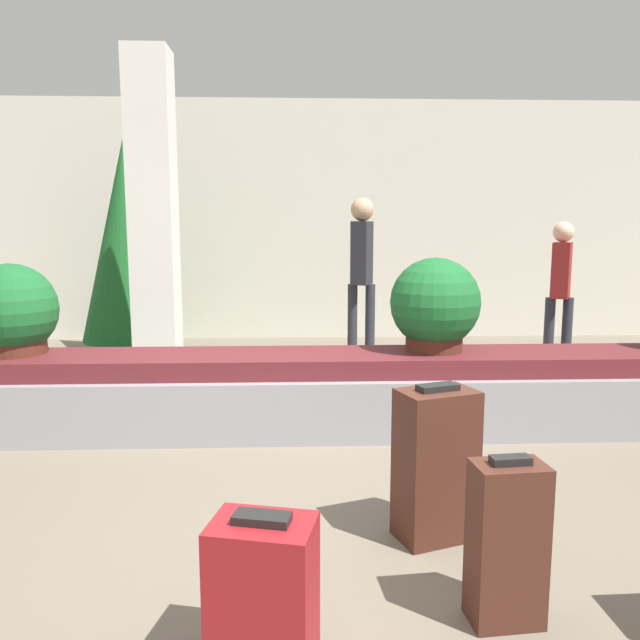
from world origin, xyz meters
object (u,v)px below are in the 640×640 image
suitcase_3 (507,543)px  pillar (154,219)px  suitcase_2 (263,594)px  traveler_0 (561,282)px  potted_plant_2 (11,312)px  traveler_1 (362,263)px  decorated_tree (127,242)px  potted_plant_1 (435,306)px  suitcase_0 (436,464)px

suitcase_3 → pillar: bearing=112.9°
suitcase_2 → suitcase_3: (0.92, 0.21, 0.05)m
suitcase_2 → traveler_0: 5.58m
pillar → potted_plant_2: pillar is taller
suitcase_3 → traveler_0: (2.08, 4.44, 0.61)m
traveler_1 → decorated_tree: (-2.72, 0.52, 0.23)m
potted_plant_1 → decorated_tree: (-3.03, 2.85, 0.42)m
suitcase_0 → suitcase_3: suitcase_0 is taller
potted_plant_1 → potted_plant_2: potted_plant_1 is taller
pillar → suitcase_2: (1.27, -4.28, -1.33)m
suitcase_3 → suitcase_0: bearing=95.1°
suitcase_0 → decorated_tree: 5.41m
potted_plant_2 → traveler_1: 3.68m
suitcase_3 → traveler_0: size_ratio=0.42×
traveler_1 → suitcase_0: bearing=20.0°
suitcase_2 → traveler_1: traveler_1 is taller
potted_plant_1 → traveler_1: (-0.31, 2.33, 0.19)m
potted_plant_2 → traveler_0: traveler_0 is taller
potted_plant_1 → potted_plant_2: (-3.14, 0.00, -0.03)m
traveler_1 → traveler_0: bearing=102.8°
potted_plant_1 → traveler_0: bearing=47.8°
suitcase_3 → decorated_tree: bearing=112.4°
suitcase_3 → decorated_tree: 6.05m
potted_plant_2 → decorated_tree: decorated_tree is taller
potted_plant_2 → traveler_1: (2.84, 2.32, 0.23)m
decorated_tree → potted_plant_2: bearing=-92.3°
potted_plant_2 → suitcase_0: bearing=-32.5°
pillar → decorated_tree: bearing=116.1°
suitcase_2 → suitcase_0: bearing=60.9°
pillar → suitcase_0: 4.16m
decorated_tree → potted_plant_1: bearing=-43.2°
suitcase_0 → decorated_tree: decorated_tree is taller
suitcase_0 → potted_plant_1: (0.38, 1.76, 0.55)m
suitcase_3 → traveler_1: bearing=85.3°
potted_plant_2 → pillar: bearing=66.7°
potted_plant_1 → traveler_0: size_ratio=0.45×
suitcase_2 → potted_plant_1: bearing=79.1°
suitcase_2 → suitcase_3: size_ratio=0.84×
suitcase_0 → traveler_0: size_ratio=0.49×
suitcase_2 → traveler_0: size_ratio=0.35×
suitcase_2 → decorated_tree: bearing=121.8°
potted_plant_2 → traveler_0: 5.37m
pillar → potted_plant_1: size_ratio=4.52×
pillar → suitcase_2: size_ratio=5.74×
suitcase_2 → suitcase_3: 0.94m
suitcase_2 → traveler_1: bearing=93.2°
potted_plant_2 → traveler_0: size_ratio=0.43×
suitcase_0 → suitcase_2: 1.19m
suitcase_3 → potted_plant_2: (-2.89, 2.43, 0.57)m
decorated_tree → pillar: bearing=-63.9°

